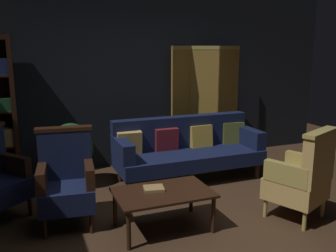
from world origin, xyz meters
The scene contains 9 objects.
ground_plane centered at (0.00, 0.00, 0.00)m, with size 10.00×10.00×0.00m, color #3D2819.
back_wall centered at (0.00, 2.45, 1.40)m, with size 7.20×0.10×2.80m, color black.
folding_screen centered at (1.22, 2.22, 0.99)m, with size 1.28×0.26×1.90m.
velvet_couch centered at (0.55, 1.46, 0.46)m, with size 2.12×0.78×0.88m.
coffee_table centered at (-0.33, 0.11, 0.37)m, with size 1.00×0.64×0.42m.
armchair_gilt_accent centered at (1.18, -0.23, 0.49)m, with size 0.76×0.76×1.04m.
armchair_wing_right centered at (-1.24, 0.62, 0.49)m, with size 0.64×0.64×1.04m.
potted_plant centered at (-1.05, 1.71, 0.51)m, with size 0.59×0.59×0.88m.
book_tan_leather centered at (-0.40, 0.18, 0.44)m, with size 0.21×0.18×0.03m, color #9E7A47.
Camera 1 is at (-1.61, -3.27, 1.90)m, focal length 39.61 mm.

